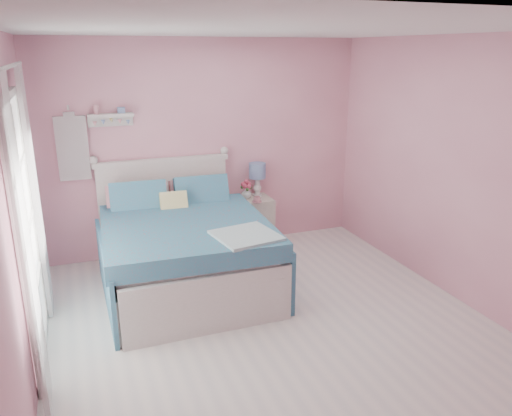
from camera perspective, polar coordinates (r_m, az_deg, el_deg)
floor at (r=4.71m, az=2.18°, el=-13.79°), size 4.50×4.50×0.00m
room_shell at (r=4.11m, az=2.43°, el=5.41°), size 4.50×4.50×4.50m
bed at (r=5.40m, az=-8.30°, el=-4.80°), size 1.73×2.13×1.21m
nightstand at (r=6.44m, az=-0.34°, el=-1.63°), size 0.45×0.44×0.65m
table_lamp at (r=6.39m, az=0.15°, el=4.01°), size 0.21×0.21×0.43m
vase at (r=6.32m, az=-1.10°, el=1.73°), size 0.16×0.16×0.14m
teacup at (r=6.17m, az=0.09°, el=1.00°), size 0.11×0.11×0.07m
roses at (r=6.29m, az=-1.11°, el=2.69°), size 0.14×0.11×0.12m
wall_shelf at (r=5.94m, az=-16.32°, el=10.00°), size 0.50×0.15×0.25m
hanging_dress at (r=5.96m, az=-20.23°, el=6.39°), size 0.34×0.03×0.72m
french_door at (r=4.33m, az=-24.72°, el=-2.60°), size 0.04×1.32×2.16m
curtain_near at (r=3.60m, az=-24.74°, el=-4.81°), size 0.04×0.40×2.32m
curtain_far at (r=5.01m, az=-23.88°, el=1.38°), size 0.04×0.40×2.32m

